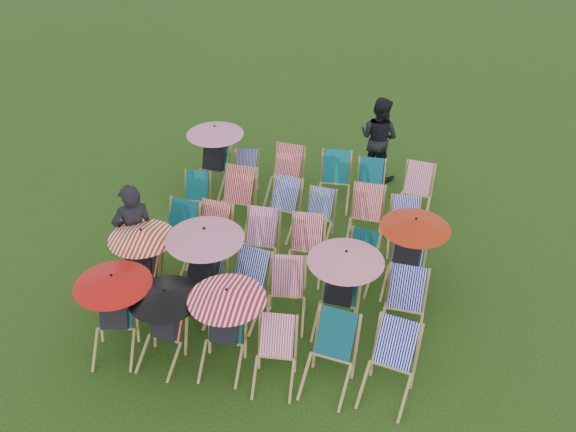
% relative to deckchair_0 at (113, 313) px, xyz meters
% --- Properties ---
extents(ground, '(100.00, 100.00, 0.00)m').
position_rel_deckchair_0_xyz_m(ground, '(1.97, 2.23, -0.69)').
color(ground, black).
rests_on(ground, ground).
extents(deckchair_0, '(1.11, 1.21, 1.31)m').
position_rel_deckchair_0_xyz_m(deckchair_0, '(0.00, 0.00, 0.00)').
color(deckchair_0, '#A4814C').
rests_on(deckchair_0, ground).
extents(deckchair_1, '(1.03, 1.09, 1.22)m').
position_rel_deckchair_0_xyz_m(deckchair_1, '(0.76, -0.01, -0.05)').
color(deckchair_1, '#A4814C').
rests_on(deckchair_1, ground).
extents(deckchair_2, '(1.09, 1.14, 1.30)m').
position_rel_deckchair_0_xyz_m(deckchair_2, '(1.63, 0.08, -0.01)').
color(deckchair_2, '#A4814C').
rests_on(deckchair_2, ground).
extents(deckchair_3, '(0.65, 0.86, 0.89)m').
position_rel_deckchair_0_xyz_m(deckchair_3, '(2.40, -0.10, -0.25)').
color(deckchair_3, '#A4814C').
rests_on(deckchair_3, ground).
extents(deckchair_4, '(0.78, 1.00, 0.99)m').
position_rel_deckchair_0_xyz_m(deckchair_4, '(3.14, 0.01, -0.20)').
color(deckchair_4, '#A4814C').
rests_on(deckchair_4, ground).
extents(deckchair_5, '(0.82, 1.02, 0.99)m').
position_rel_deckchair_0_xyz_m(deckchair_5, '(3.96, 0.02, -0.20)').
color(deckchair_5, '#A4814C').
rests_on(deckchair_5, ground).
extents(deckchair_6, '(1.05, 1.12, 1.25)m').
position_rel_deckchair_0_xyz_m(deckchair_6, '(-0.11, 1.19, -0.03)').
color(deckchair_6, '#A4814C').
rests_on(deckchair_6, ground).
extents(deckchair_7, '(1.21, 1.30, 1.44)m').
position_rel_deckchair_0_xyz_m(deckchair_7, '(0.92, 1.18, 0.07)').
color(deckchair_7, '#A4814C').
rests_on(deckchair_7, ground).
extents(deckchair_8, '(0.82, 1.02, 0.99)m').
position_rel_deckchair_0_xyz_m(deckchair_8, '(1.62, 1.13, -0.20)').
color(deckchair_8, '#A4814C').
rests_on(deckchair_8, ground).
extents(deckchair_9, '(0.73, 0.93, 0.93)m').
position_rel_deckchair_0_xyz_m(deckchair_9, '(2.28, 1.15, -0.23)').
color(deckchair_9, '#A4814C').
rests_on(deckchair_9, ground).
extents(deckchair_10, '(1.14, 1.20, 1.35)m').
position_rel_deckchair_0_xyz_m(deckchair_10, '(3.09, 1.20, 0.02)').
color(deckchair_10, '#A4814C').
rests_on(deckchair_10, ground).
extents(deckchair_11, '(0.69, 0.93, 0.98)m').
position_rel_deckchair_0_xyz_m(deckchair_11, '(4.06, 1.21, -0.20)').
color(deckchair_11, '#A4814C').
rests_on(deckchair_11, ground).
extents(deckchair_12, '(0.77, 0.97, 0.97)m').
position_rel_deckchair_0_xyz_m(deckchair_12, '(0.09, 2.22, -0.21)').
color(deckchair_12, '#A4814C').
rests_on(deckchair_12, ground).
extents(deckchair_13, '(0.74, 0.96, 0.96)m').
position_rel_deckchair_0_xyz_m(deckchair_13, '(0.67, 2.30, -0.21)').
color(deckchair_13, '#A4814C').
rests_on(deckchair_13, ground).
extents(deckchair_14, '(0.65, 0.90, 0.96)m').
position_rel_deckchair_0_xyz_m(deckchair_14, '(1.54, 2.30, -0.21)').
color(deckchair_14, '#A4814C').
rests_on(deckchair_14, ground).
extents(deckchair_15, '(0.67, 0.90, 0.94)m').
position_rel_deckchair_0_xyz_m(deckchair_15, '(2.35, 2.33, -0.22)').
color(deckchair_15, '#A4814C').
rests_on(deckchair_15, ground).
extents(deckchair_16, '(0.68, 0.85, 0.83)m').
position_rel_deckchair_0_xyz_m(deckchair_16, '(3.26, 2.28, -0.28)').
color(deckchair_16, '#A4814C').
rests_on(deckchair_16, ground).
extents(deckchair_17, '(1.12, 1.18, 1.33)m').
position_rel_deckchair_0_xyz_m(deckchair_17, '(4.04, 2.30, 0.01)').
color(deckchair_17, '#A4814C').
rests_on(deckchair_17, ground).
extents(deckchair_18, '(0.60, 0.80, 0.83)m').
position_rel_deckchair_0_xyz_m(deckchair_18, '(-0.02, 3.49, -0.28)').
color(deckchair_18, '#A4814C').
rests_on(deckchair_18, ground).
extents(deckchair_19, '(0.73, 0.98, 1.02)m').
position_rel_deckchair_0_xyz_m(deckchair_19, '(0.79, 3.44, -0.18)').
color(deckchair_19, '#A4814C').
rests_on(deckchair_19, ground).
extents(deckchair_20, '(0.75, 0.95, 0.93)m').
position_rel_deckchair_0_xyz_m(deckchair_20, '(1.66, 3.45, -0.23)').
color(deckchair_20, '#A4814C').
rests_on(deckchair_20, ground).
extents(deckchair_21, '(0.63, 0.82, 0.84)m').
position_rel_deckchair_0_xyz_m(deckchair_21, '(2.36, 3.40, -0.27)').
color(deckchair_21, '#A4814C').
rests_on(deckchair_21, ground).
extents(deckchair_22, '(0.64, 0.89, 0.95)m').
position_rel_deckchair_0_xyz_m(deckchair_22, '(3.22, 3.48, -0.22)').
color(deckchair_22, '#A4814C').
rests_on(deckchair_22, ground).
extents(deckchair_23, '(0.64, 0.85, 0.87)m').
position_rel_deckchair_0_xyz_m(deckchair_23, '(3.93, 3.39, -0.25)').
color(deckchair_23, '#A4814C').
rests_on(deckchair_23, ground).
extents(deckchair_24, '(1.14, 1.19, 1.35)m').
position_rel_deckchair_0_xyz_m(deckchair_24, '(-0.01, 4.62, 0.02)').
color(deckchair_24, '#A4814C').
rests_on(deckchair_24, ground).
extents(deckchair_25, '(0.63, 0.81, 0.81)m').
position_rel_deckchair_0_xyz_m(deckchair_25, '(0.67, 4.56, -0.29)').
color(deckchair_25, '#A4814C').
rests_on(deckchair_25, ground).
extents(deckchair_26, '(0.73, 0.97, 0.99)m').
position_rel_deckchair_0_xyz_m(deckchair_26, '(1.49, 4.54, -0.20)').
color(deckchair_26, '#A4814C').
rests_on(deckchair_26, ground).
extents(deckchair_27, '(0.70, 0.93, 0.96)m').
position_rel_deckchair_0_xyz_m(deckchair_27, '(2.48, 4.58, -0.21)').
color(deckchair_27, '#A4814C').
rests_on(deckchair_27, ground).
extents(deckchair_28, '(0.60, 0.83, 0.88)m').
position_rel_deckchair_0_xyz_m(deckchair_28, '(3.17, 4.60, -0.25)').
color(deckchair_28, '#A4814C').
rests_on(deckchair_28, ground).
extents(deckchair_29, '(0.70, 0.91, 0.92)m').
position_rel_deckchair_0_xyz_m(deckchair_29, '(4.06, 4.55, -0.23)').
color(deckchair_29, '#A4814C').
rests_on(deckchair_29, ground).
extents(person_left, '(0.80, 0.75, 1.84)m').
position_rel_deckchair_0_xyz_m(person_left, '(-0.33, 1.58, 0.23)').
color(person_left, black).
rests_on(person_left, ground).
extents(person_rear, '(1.06, 0.97, 1.77)m').
position_rel_deckchair_0_xyz_m(person_rear, '(3.19, 5.82, 0.19)').
color(person_rear, black).
rests_on(person_rear, ground).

